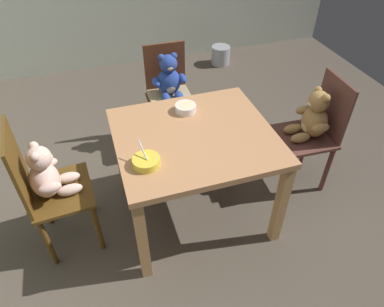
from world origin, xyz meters
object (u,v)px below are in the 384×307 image
object	(u,v)px
porridge_bowl_white_far_center	(186,108)
porridge_bowl_yellow_near_left	(146,161)
teddy_chair_near_right	(312,124)
metal_pail	(221,55)
dining_table	(194,147)
teddy_chair_near_left	(48,181)
teddy_chair_far_center	(170,88)

from	to	relation	value
porridge_bowl_white_far_center	porridge_bowl_yellow_near_left	bearing A→B (deg)	-129.24
teddy_chair_near_right	porridge_bowl_yellow_near_left	xyz separation A→B (m)	(-1.23, -0.24, 0.19)
porridge_bowl_white_far_center	metal_pail	bearing A→B (deg)	61.68
dining_table	teddy_chair_near_left	xyz separation A→B (m)	(-0.89, 0.03, -0.06)
teddy_chair_near_right	metal_pail	size ratio (longest dim) A/B	3.88
teddy_chair_far_center	porridge_bowl_yellow_near_left	xyz separation A→B (m)	(-0.40, -1.03, 0.19)
teddy_chair_far_center	porridge_bowl_white_far_center	bearing A→B (deg)	-3.10
porridge_bowl_yellow_near_left	teddy_chair_near_right	bearing A→B (deg)	11.05
teddy_chair_near_left	teddy_chair_near_right	bearing A→B (deg)	-3.42
teddy_chair_far_center	porridge_bowl_yellow_near_left	world-z (taller)	teddy_chair_far_center
teddy_chair_near_left	metal_pail	size ratio (longest dim) A/B	4.09
teddy_chair_far_center	porridge_bowl_yellow_near_left	bearing A→B (deg)	-20.27
teddy_chair_far_center	metal_pail	world-z (taller)	teddy_chair_far_center
dining_table	teddy_chair_far_center	size ratio (longest dim) A/B	1.11
metal_pail	porridge_bowl_white_far_center	bearing A→B (deg)	-118.32
dining_table	porridge_bowl_white_far_center	size ratio (longest dim) A/B	6.94
teddy_chair_far_center	metal_pail	distance (m)	1.69
teddy_chair_near_left	porridge_bowl_yellow_near_left	size ratio (longest dim) A/B	5.66
porridge_bowl_white_far_center	dining_table	bearing A→B (deg)	-94.75
teddy_chair_far_center	porridge_bowl_yellow_near_left	size ratio (longest dim) A/B	5.31
teddy_chair_near_right	teddy_chair_far_center	size ratio (longest dim) A/B	1.01
teddy_chair_far_center	teddy_chair_near_right	bearing A→B (deg)	47.76
porridge_bowl_white_far_center	teddy_chair_near_right	bearing A→B (deg)	-12.59
teddy_chair_near_left	porridge_bowl_yellow_near_left	xyz separation A→B (m)	(0.56, -0.22, 0.18)
teddy_chair_near_right	teddy_chair_near_left	bearing A→B (deg)	3.39
teddy_chair_near_left	teddy_chair_far_center	distance (m)	1.25
porridge_bowl_yellow_near_left	porridge_bowl_white_far_center	world-z (taller)	porridge_bowl_yellow_near_left
dining_table	porridge_bowl_yellow_near_left	xyz separation A→B (m)	(-0.34, -0.18, 0.12)
metal_pail	porridge_bowl_yellow_near_left	bearing A→B (deg)	-120.58
dining_table	teddy_chair_far_center	distance (m)	0.85
teddy_chair_near_right	teddy_chair_far_center	xyz separation A→B (m)	(-0.83, 0.78, -0.00)
dining_table	metal_pail	size ratio (longest dim) A/B	4.28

